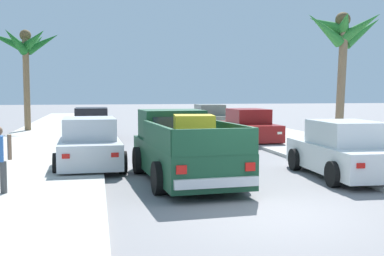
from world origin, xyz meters
name	(u,v)px	position (x,y,z in m)	size (l,w,h in m)	color
ground_plane	(275,214)	(0.00, 0.00, 0.00)	(160.00, 160.00, 0.00)	slate
sidewalk_left	(43,147)	(-5.53, 12.00, 0.06)	(4.76, 60.00, 0.12)	#B2AFA8
sidewalk_right	(295,141)	(5.53, 12.00, 0.06)	(4.76, 60.00, 0.12)	#B2AFA8
curb_left	(67,146)	(-4.55, 12.00, 0.05)	(0.16, 60.00, 0.10)	silver
curb_right	(275,142)	(4.55, 12.00, 0.05)	(0.16, 60.00, 0.10)	silver
pickup_truck	(184,150)	(-1.10, 3.78, 0.81)	(2.49, 5.33, 1.80)	#19472D
car_left_near	(92,125)	(-3.59, 15.44, 0.71)	(2.03, 4.26, 1.54)	black
car_right_near	(249,127)	(3.45, 12.47, 0.71)	(2.11, 4.30, 1.54)	maroon
car_left_mid	(345,151)	(3.28, 3.39, 0.71)	(2.15, 4.32, 1.54)	silver
car_right_mid	(90,145)	(-3.55, 6.38, 0.71)	(2.12, 4.30, 1.54)	silver
car_right_far	(209,118)	(3.42, 20.23, 0.71)	(2.03, 4.26, 1.54)	slate
palm_tree_right_fore	(342,36)	(8.03, 12.61, 4.95)	(4.27, 3.62, 6.05)	#846B4C
palm_tree_left_back	(25,47)	(-7.23, 20.07, 4.80)	(4.11, 3.57, 5.84)	brown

